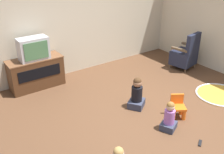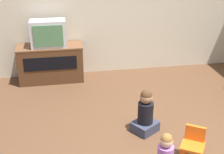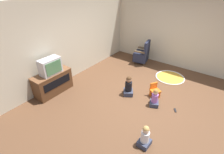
# 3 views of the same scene
# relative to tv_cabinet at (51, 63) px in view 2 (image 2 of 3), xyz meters

# --- Properties ---
(ground_plane) EXTENTS (30.00, 30.00, 0.00)m
(ground_plane) POSITION_rel_tv_cabinet_xyz_m (1.41, -2.28, -0.35)
(ground_plane) COLOR brown
(wall_back) EXTENTS (5.70, 0.12, 2.67)m
(wall_back) POSITION_rel_tv_cabinet_xyz_m (1.26, 0.31, 0.99)
(wall_back) COLOR beige
(wall_back) RESTS_ON ground_plane
(tv_cabinet) EXTENTS (1.16, 0.48, 0.67)m
(tv_cabinet) POSITION_rel_tv_cabinet_xyz_m (0.00, 0.00, 0.00)
(tv_cabinet) COLOR #4C2D19
(tv_cabinet) RESTS_ON ground_plane
(television) EXTENTS (0.61, 0.33, 0.47)m
(television) POSITION_rel_tv_cabinet_xyz_m (0.00, -0.04, 0.56)
(television) COLOR #B7B7BC
(television) RESTS_ON tv_cabinet
(yellow_kid_chair) EXTENTS (0.35, 0.35, 0.41)m
(yellow_kid_chair) POSITION_rel_tv_cabinet_xyz_m (1.64, -2.60, -0.17)
(yellow_kid_chair) COLOR orange
(yellow_kid_chair) RESTS_ON ground_plane
(child_watching_center) EXTENTS (0.42, 0.41, 0.62)m
(child_watching_center) POSITION_rel_tv_cabinet_xyz_m (1.25, -1.92, -0.08)
(child_watching_center) COLOR #33384C
(child_watching_center) RESTS_ON ground_plane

